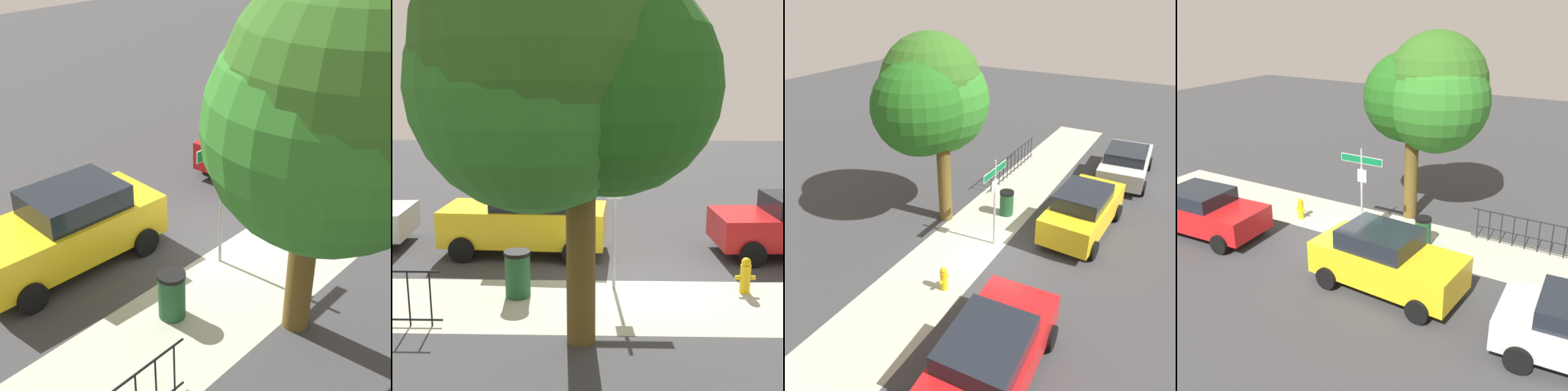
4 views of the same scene
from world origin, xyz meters
TOP-DOWN VIEW (x-y plane):
  - ground_plane at (0.00, 0.00)m, footprint 60.00×60.00m
  - sidewalk_strip at (2.00, 1.30)m, footprint 24.00×2.60m
  - street_sign at (0.49, 0.40)m, footprint 1.53×0.07m
  - shade_tree at (1.43, 3.41)m, footprint 4.55×3.78m
  - car_red at (-4.30, -2.00)m, footprint 4.26×2.26m
  - car_yellow at (2.72, -1.98)m, footprint 4.27×2.18m
  - fire_hydrant at (-2.28, 0.60)m, footprint 0.42×0.22m
  - trash_bin at (2.50, 0.90)m, footprint 0.55×0.55m

SIDE VIEW (x-z plane):
  - ground_plane at x=0.00m, z-range 0.00..0.00m
  - sidewalk_strip at x=2.00m, z-range 0.00..0.00m
  - fire_hydrant at x=-2.28m, z-range -0.01..0.77m
  - trash_bin at x=2.50m, z-range 0.00..0.98m
  - car_red at x=-4.30m, z-range 0.03..1.61m
  - car_yellow at x=2.72m, z-range 0.01..1.77m
  - street_sign at x=0.49m, z-range 0.60..3.72m
  - shade_tree at x=1.43m, z-range 1.16..7.77m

